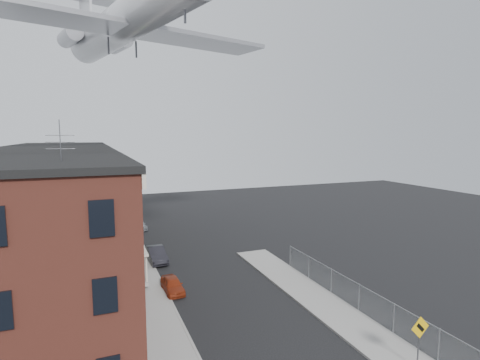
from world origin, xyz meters
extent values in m
cube|color=gray|center=(-5.50, 24.00, 0.06)|extent=(3.00, 62.00, 0.12)
cube|color=gray|center=(5.50, 6.00, 0.06)|extent=(3.00, 26.00, 0.12)
cube|color=gray|center=(-4.05, 24.00, 0.07)|extent=(0.15, 62.00, 0.14)
cube|color=gray|center=(4.05, 6.00, 0.07)|extent=(0.15, 26.00, 0.14)
cube|color=#361811|center=(-12.00, 7.00, 5.00)|extent=(10.00, 12.00, 10.00)
cube|color=black|center=(-12.00, 7.00, 10.15)|extent=(10.30, 12.30, 0.30)
cube|color=beige|center=(-6.92, 7.00, 9.70)|extent=(0.16, 12.20, 0.60)
cylinder|color=#515156|center=(-10.00, 5.00, 11.15)|extent=(0.04, 0.04, 2.00)
cube|color=slate|center=(-12.00, 16.50, 5.00)|extent=(10.00, 7.00, 10.00)
cube|color=black|center=(-12.00, 16.50, 10.15)|extent=(10.25, 7.00, 0.30)
cube|color=gray|center=(-6.10, 16.50, 0.55)|extent=(1.80, 6.40, 0.25)
cube|color=beige|center=(-6.10, 16.50, 2.75)|extent=(1.90, 6.50, 0.15)
cube|color=slate|center=(-12.00, 23.50, 5.00)|extent=(10.00, 7.00, 10.00)
cube|color=black|center=(-12.00, 23.50, 10.15)|extent=(10.25, 7.00, 0.30)
cube|color=gray|center=(-6.10, 23.50, 0.55)|extent=(1.80, 6.40, 0.25)
cube|color=beige|center=(-6.10, 23.50, 2.75)|extent=(1.90, 6.50, 0.15)
cube|color=slate|center=(-12.00, 30.50, 5.00)|extent=(10.00, 7.00, 10.00)
cube|color=black|center=(-12.00, 30.50, 10.15)|extent=(10.25, 7.00, 0.30)
cube|color=gray|center=(-6.10, 30.50, 0.55)|extent=(1.80, 6.40, 0.25)
cube|color=beige|center=(-6.10, 30.50, 2.75)|extent=(1.90, 6.50, 0.15)
cube|color=slate|center=(-12.00, 37.50, 5.00)|extent=(10.00, 7.00, 10.00)
cube|color=black|center=(-12.00, 37.50, 10.15)|extent=(10.25, 7.00, 0.30)
cube|color=gray|center=(-6.10, 37.50, 0.55)|extent=(1.80, 6.40, 0.25)
cube|color=beige|center=(-6.10, 37.50, 2.75)|extent=(1.90, 6.50, 0.15)
cube|color=slate|center=(-12.00, 44.50, 5.00)|extent=(10.00, 7.00, 10.00)
cube|color=black|center=(-12.00, 44.50, 10.15)|extent=(10.25, 7.00, 0.30)
cube|color=gray|center=(-6.10, 44.50, 0.55)|extent=(1.80, 6.40, 0.25)
cube|color=beige|center=(-6.10, 44.50, 2.75)|extent=(1.90, 6.50, 0.15)
cylinder|color=gray|center=(7.00, -1.00, 0.95)|extent=(0.06, 0.06, 1.90)
cylinder|color=gray|center=(7.00, 2.00, 0.95)|extent=(0.06, 0.06, 1.90)
cylinder|color=gray|center=(7.00, 5.00, 0.95)|extent=(0.06, 0.06, 1.90)
cylinder|color=gray|center=(7.00, 8.00, 0.95)|extent=(0.06, 0.06, 1.90)
cylinder|color=gray|center=(7.00, 11.00, 0.95)|extent=(0.06, 0.06, 1.90)
cylinder|color=gray|center=(7.00, 14.00, 0.95)|extent=(0.06, 0.06, 1.90)
cube|color=gray|center=(7.00, 5.00, 1.85)|extent=(0.04, 18.00, 0.04)
cube|color=gray|center=(7.00, 5.00, 0.95)|extent=(0.02, 18.00, 1.80)
cylinder|color=#515156|center=(5.60, -1.00, 1.30)|extent=(0.07, 0.07, 2.60)
cube|color=#EDB30C|center=(5.60, -1.04, 2.25)|extent=(1.10, 0.03, 1.10)
cube|color=black|center=(5.60, -1.06, 2.25)|extent=(0.52, 0.02, 0.52)
cylinder|color=black|center=(-5.60, 18.00, 4.50)|extent=(0.26, 0.26, 9.00)
cube|color=black|center=(-5.60, 18.00, 8.30)|extent=(1.80, 0.12, 0.12)
cylinder|color=black|center=(-6.30, 18.00, 8.50)|extent=(0.08, 0.08, 0.25)
cylinder|color=black|center=(-4.90, 18.00, 8.50)|extent=(0.08, 0.08, 0.25)
cylinder|color=black|center=(-5.40, 28.00, 1.20)|extent=(0.24, 0.24, 2.40)
sphere|color=#1E4312|center=(-5.40, 28.00, 3.60)|extent=(3.20, 3.20, 3.20)
sphere|color=#1E4312|center=(-4.90, 27.70, 3.04)|extent=(2.24, 2.24, 2.24)
imported|color=maroon|center=(-3.60, 12.60, 0.55)|extent=(1.43, 3.30, 1.11)
imported|color=black|center=(-3.60, 19.74, 0.68)|extent=(1.60, 4.16, 1.35)
imported|color=slate|center=(-3.60, 32.41, 0.53)|extent=(1.81, 3.77, 1.06)
cylinder|color=silver|center=(-5.09, 24.15, 21.95)|extent=(10.51, 27.15, 3.62)
cone|color=silver|center=(-8.60, 37.25, 21.95)|extent=(4.37, 4.21, 3.62)
cube|color=#939399|center=(-4.65, 22.51, 20.82)|extent=(27.45, 11.60, 0.40)
cylinder|color=#939399|center=(-10.20, 32.73, 22.18)|extent=(2.92, 4.84, 1.81)
cylinder|color=#939399|center=(-4.95, 34.13, 22.18)|extent=(2.92, 4.84, 1.81)
cube|color=silver|center=(-8.45, 36.71, 25.12)|extent=(1.38, 4.22, 6.33)
cylinder|color=#515156|center=(-2.17, 13.22, 19.92)|extent=(0.18, 0.18, 1.36)
camera|label=1|loc=(-8.82, -13.57, 11.49)|focal=28.00mm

